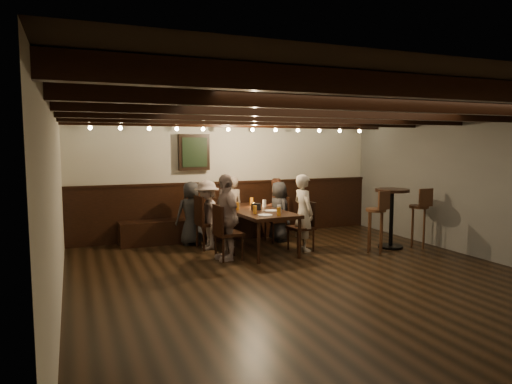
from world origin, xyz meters
name	(u,v)px	position (x,y,z in m)	size (l,w,h in m)	color
room	(239,191)	(-0.29, 2.21, 1.07)	(7.00, 7.00, 7.00)	black
dining_table	(255,213)	(-0.04, 2.05, 0.67)	(1.02, 2.01, 0.73)	black
chair_left_near	(209,232)	(-0.79, 2.45, 0.30)	(0.48, 0.48, 0.98)	black
chair_left_far	(228,243)	(-0.72, 1.55, 0.28)	(0.45, 0.45, 0.92)	black
chair_right_near	(277,228)	(0.65, 2.55, 0.27)	(0.43, 0.43, 0.88)	black
chair_right_far	(302,236)	(0.71, 1.66, 0.27)	(0.43, 0.43, 0.88)	black
person_bench_left	(191,213)	(-1.00, 2.89, 0.61)	(0.59, 0.38, 1.21)	#27282A
person_bench_centre	(232,208)	(-0.11, 3.10, 0.63)	(0.46, 0.30, 1.27)	gray
person_bench_right	(275,207)	(0.80, 3.02, 0.61)	(0.59, 0.46, 1.21)	brown
person_left_near	(207,215)	(-0.82, 2.45, 0.63)	(0.81, 0.47, 1.26)	gray
person_left_far	(226,217)	(-0.75, 1.55, 0.71)	(0.84, 0.35, 1.42)	gray
person_right_near	(279,211)	(0.68, 2.56, 0.59)	(0.58, 0.37, 1.18)	#252427
person_right_far	(303,213)	(0.74, 1.66, 0.69)	(0.50, 0.33, 1.37)	#B5AB99
pint_a	(226,202)	(-0.37, 2.73, 0.80)	(0.07, 0.07, 0.14)	#BF7219
pint_b	(252,201)	(0.17, 2.72, 0.80)	(0.07, 0.07, 0.14)	#BF7219
pint_c	(237,206)	(-0.34, 2.13, 0.80)	(0.07, 0.07, 0.14)	#BF7219
pint_d	(264,204)	(0.25, 2.27, 0.80)	(0.07, 0.07, 0.14)	silver
pint_e	(255,210)	(-0.22, 1.59, 0.80)	(0.07, 0.07, 0.14)	#BF7219
pint_f	(279,209)	(0.20, 1.52, 0.80)	(0.07, 0.07, 0.14)	silver
pint_g	(279,211)	(0.07, 1.26, 0.80)	(0.07, 0.07, 0.14)	#BF7219
plate_near	(265,215)	(-0.14, 1.34, 0.74)	(0.24, 0.24, 0.01)	white
plate_far	(271,211)	(0.17, 1.77, 0.74)	(0.24, 0.24, 0.01)	white
condiment_caddy	(256,207)	(-0.03, 2.00, 0.79)	(0.15, 0.10, 0.12)	black
candle	(253,206)	(0.06, 2.36, 0.76)	(0.05, 0.05, 0.05)	beige
high_top_table	(392,209)	(2.35, 1.24, 0.72)	(0.62, 0.62, 1.09)	black
bar_stool_left	(376,230)	(1.85, 1.03, 0.41)	(0.37, 0.39, 1.11)	#3B2612
bar_stool_right	(419,225)	(2.85, 1.08, 0.41)	(0.35, 0.36, 1.11)	#3B2612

